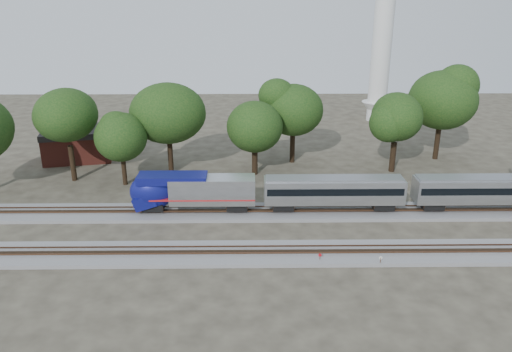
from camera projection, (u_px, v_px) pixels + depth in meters
The scene contains 15 objects.
ground at pixel (257, 237), 54.26m from camera, with size 160.00×160.00×0.00m, color #383328.
track_far at pixel (256, 212), 59.81m from camera, with size 160.00×5.00×0.73m.
track_near at pixel (257, 253), 50.44m from camera, with size 160.00×5.00×0.73m.
train at pixel (485, 189), 59.12m from camera, with size 85.87×2.95×4.36m.
switch_stand_red at pixel (320, 257), 48.85m from camera, with size 0.33×0.06×1.04m.
switch_stand_white at pixel (380, 260), 48.21m from camera, with size 0.36×0.07×1.12m.
switch_lever at pixel (325, 260), 49.24m from camera, with size 0.50×0.30×0.30m, color #512D19.
brick_building at pixel (78, 144), 78.53m from camera, with size 11.42×9.06×4.91m.
tree_1 at pixel (66, 115), 67.16m from camera, with size 9.58×9.58×13.51m.
tree_2 at pixel (121, 137), 66.59m from camera, with size 6.92×6.92×9.75m.
tree_3 at pixel (168, 113), 70.09m from camera, with size 9.11×9.11×12.85m.
tree_4 at pixel (255, 127), 70.43m from camera, with size 7.22×7.22×10.18m.
tree_5 at pixel (293, 110), 75.07m from camera, with size 8.41×8.41×11.86m.
tree_6 at pixel (397, 117), 71.14m from camera, with size 8.39×8.39×11.84m.
tree_7 at pixel (443, 100), 76.22m from camera, with size 9.59×9.59×13.52m.
Camera 1 is at (-0.66, -48.51, 25.20)m, focal length 35.00 mm.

